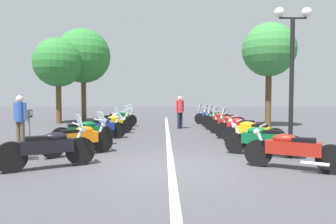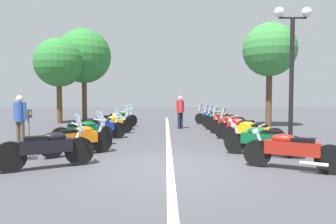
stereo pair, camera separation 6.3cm
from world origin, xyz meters
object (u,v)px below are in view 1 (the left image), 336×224
Objects in this scene: motorcycle_right_row_5 at (224,120)px; motorcycle_right_row_6 at (218,118)px; motorcycle_left_row_2 at (83,132)px; street_lamp_twin_globe at (292,51)px; motorcycle_left_row_4 at (110,124)px; bystander_0 at (180,110)px; traffic_cone_0 at (63,135)px; motorcycle_left_row_3 at (100,127)px; motorcycle_right_row_0 at (292,150)px; bystander_1 at (20,117)px; motorcycle_right_row_4 at (230,124)px; parking_meter at (29,124)px; motorcycle_right_row_2 at (252,132)px; motorcycle_left_row_6 at (119,118)px; motorcycle_left_row_5 at (114,121)px; roadside_tree_0 at (58,63)px; motorcycle_right_row_7 at (211,116)px; roadside_tree_1 at (269,50)px; roadside_tree_2 at (83,56)px; motorcycle_left_row_0 at (49,148)px; motorcycle_right_row_3 at (241,127)px; motorcycle_right_row_1 at (263,140)px; motorcycle_left_row_1 at (79,139)px.

motorcycle_right_row_5 is 1.03× the size of motorcycle_right_row_6.
motorcycle_left_row_2 is 0.41× the size of street_lamp_twin_globe.
motorcycle_right_row_5 is at bearing -14.29° from motorcycle_left_row_4.
motorcycle_right_row_6 is 0.42× the size of street_lamp_twin_globe.
traffic_cone_0 is at bearing -83.54° from bystander_0.
motorcycle_left_row_4 is at bearing 56.82° from motorcycle_left_row_3.
bystander_1 is (3.27, 7.60, 0.53)m from motorcycle_right_row_0.
parking_meter reaches higher than motorcycle_right_row_4.
motorcycle_left_row_6 is at bearing -20.53° from motorcycle_right_row_2.
motorcycle_left_row_5 is (1.37, 0.06, 0.02)m from motorcycle_left_row_4.
roadside_tree_0 is at bearing 104.13° from motorcycle_left_row_5.
motorcycle_left_row_5 is 0.97× the size of motorcycle_right_row_5.
traffic_cone_0 is (-2.40, 6.45, -0.17)m from motorcycle_right_row_4.
motorcycle_right_row_6 is 3.13× the size of traffic_cone_0.
traffic_cone_0 is (0.75, 0.93, -0.18)m from motorcycle_left_row_2.
motorcycle_left_row_4 is at bearing 69.14° from motorcycle_right_row_7.
motorcycle_left_row_5 is at bearing -127.87° from motorcycle_left_row_6.
motorcycle_right_row_4 is at bearing -69.63° from traffic_cone_0.
motorcycle_right_row_7 is at bearing -53.86° from motorcycle_right_row_6.
bystander_1 is 0.30× the size of roadside_tree_1.
roadside_tree_2 is (10.34, 9.52, 1.17)m from street_lamp_twin_globe.
motorcycle_right_row_3 is (4.64, -5.57, -0.01)m from motorcycle_left_row_0.
roadside_tree_1 reaches higher than motorcycle_right_row_3.
motorcycle_right_row_1 is 0.38× the size of roadside_tree_0.
motorcycle_right_row_5 is at bearing 120.55° from motorcycle_right_row_7.
motorcycle_right_row_0 is at bearing -59.31° from motorcycle_left_row_2.
motorcycle_right_row_5 is 4.91m from roadside_tree_1.
motorcycle_left_row_5 is at bearing 58.50° from motorcycle_left_row_2.
motorcycle_left_row_4 is at bearing -118.00° from motorcycle_left_row_5.
motorcycle_right_row_3 is at bearing 10.72° from motorcycle_left_row_0.
motorcycle_left_row_6 is 0.93× the size of motorcycle_right_row_3.
parking_meter reaches higher than motorcycle_right_row_1.
roadside_tree_2 is at bearing 77.85° from motorcycle_left_row_3.
motorcycle_left_row_5 is 1.49× the size of parking_meter.
street_lamp_twin_globe is (-1.61, -6.65, 2.67)m from motorcycle_left_row_3.
parking_meter reaches higher than motorcycle_left_row_1.
parking_meter is at bearing -126.30° from bystander_1.
motorcycle_left_row_3 reaches higher than motorcycle_right_row_2.
motorcycle_right_row_3 reaches higher than motorcycle_right_row_4.
motorcycle_left_row_3 is at bearing 55.44° from motorcycle_right_row_5.
motorcycle_left_row_5 is (4.66, -0.22, 0.00)m from motorcycle_left_row_2.
motorcycle_right_row_1 is 14.18m from roadside_tree_0.
motorcycle_right_row_5 is (8.04, -0.04, 0.02)m from motorcycle_right_row_0.
traffic_cone_0 is (-2.54, 1.21, -0.15)m from motorcycle_left_row_4.
roadside_tree_0 reaches higher than motorcycle_left_row_3.
bystander_1 is (-1.55, 7.66, 0.52)m from motorcycle_right_row_3.
motorcycle_left_row_4 is 3.02m from motorcycle_left_row_6.
street_lamp_twin_globe is 8.32m from traffic_cone_0.
roadside_tree_0 is at bearing 3.30° from motorcycle_right_row_4.
motorcycle_left_row_4 is at bearing 63.28° from street_lamp_twin_globe.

